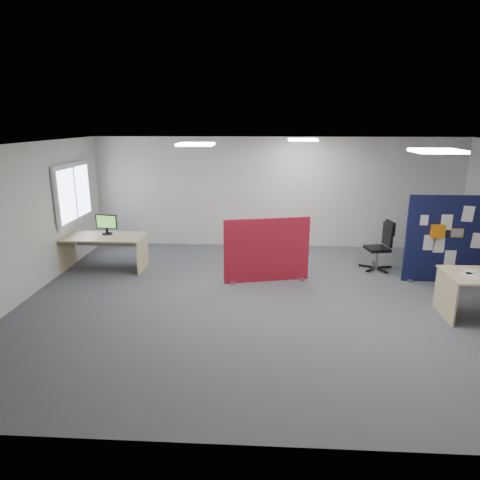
{
  "coord_description": "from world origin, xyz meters",
  "views": [
    {
      "loc": [
        -0.3,
        -6.98,
        3.06
      ],
      "look_at": [
        -0.73,
        0.39,
        1.0
      ],
      "focal_mm": 32.0,
      "sensor_mm": 36.0,
      "label": 1
    }
  ],
  "objects_px": {
    "monitor_second": "(106,224)",
    "navy_divider": "(460,240)",
    "office_chair": "(382,243)",
    "red_divider": "(267,251)",
    "second_desk": "(104,243)"
  },
  "relations": [
    {
      "from": "second_desk",
      "to": "monitor_second",
      "type": "xyz_separation_m",
      "value": [
        0.04,
        0.11,
        0.41
      ]
    },
    {
      "from": "navy_divider",
      "to": "office_chair",
      "type": "height_order",
      "value": "navy_divider"
    },
    {
      "from": "monitor_second",
      "to": "office_chair",
      "type": "relative_size",
      "value": 0.46
    },
    {
      "from": "second_desk",
      "to": "office_chair",
      "type": "distance_m",
      "value": 5.88
    },
    {
      "from": "second_desk",
      "to": "navy_divider",
      "type": "bearing_deg",
      "value": -3.05
    },
    {
      "from": "red_divider",
      "to": "monitor_second",
      "type": "relative_size",
      "value": 3.54
    },
    {
      "from": "navy_divider",
      "to": "office_chair",
      "type": "bearing_deg",
      "value": 151.94
    },
    {
      "from": "navy_divider",
      "to": "monitor_second",
      "type": "distance_m",
      "value": 7.12
    },
    {
      "from": "navy_divider",
      "to": "red_divider",
      "type": "relative_size",
      "value": 1.25
    },
    {
      "from": "second_desk",
      "to": "monitor_second",
      "type": "bearing_deg",
      "value": 68.87
    },
    {
      "from": "navy_divider",
      "to": "monitor_second",
      "type": "xyz_separation_m",
      "value": [
        -7.1,
        0.49,
        0.11
      ]
    },
    {
      "from": "navy_divider",
      "to": "monitor_second",
      "type": "bearing_deg",
      "value": 176.07
    },
    {
      "from": "office_chair",
      "to": "second_desk",
      "type": "bearing_deg",
      "value": 171.84
    },
    {
      "from": "monitor_second",
      "to": "navy_divider",
      "type": "bearing_deg",
      "value": 4.52
    },
    {
      "from": "second_desk",
      "to": "office_chair",
      "type": "height_order",
      "value": "office_chair"
    }
  ]
}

